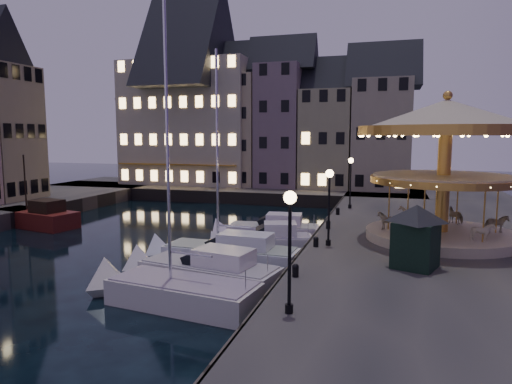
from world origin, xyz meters
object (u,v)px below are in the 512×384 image
(streetlamp_b, at_px, (329,196))
(motorboat_a, at_px, (172,292))
(carousel, at_px, (446,143))
(streetlamp_a, at_px, (290,234))
(motorboat_b, at_px, (202,272))
(motorboat_e, at_px, (267,232))
(bollard_d, at_px, (338,211))
(streetlamp_c, at_px, (351,175))
(red_fishing_boat, at_px, (37,218))
(motorboat_c, at_px, (224,254))
(ticket_kiosk, at_px, (416,225))
(motorboat_d, at_px, (263,243))
(bollard_a, at_px, (295,270))
(bollard_c, at_px, (328,224))
(bollard_b, at_px, (316,241))

(streetlamp_b, relative_size, motorboat_a, 0.33)
(streetlamp_b, bearing_deg, carousel, 27.66)
(streetlamp_a, height_order, motorboat_b, streetlamp_a)
(motorboat_e, bearing_deg, carousel, -11.73)
(streetlamp_b, relative_size, carousel, 0.43)
(bollard_d, height_order, carousel, carousel)
(streetlamp_c, bearing_deg, carousel, -59.63)
(streetlamp_c, relative_size, red_fishing_boat, 0.53)
(motorboat_b, xyz_separation_m, motorboat_c, (-0.16, 3.44, 0.04))
(motorboat_c, relative_size, ticket_kiosk, 3.49)
(motorboat_d, height_order, ticket_kiosk, ticket_kiosk)
(streetlamp_c, relative_size, motorboat_e, 0.57)
(bollard_a, height_order, bollard_c, same)
(bollard_b, bearing_deg, red_fishing_boat, 166.65)
(bollard_a, distance_m, motorboat_d, 8.93)
(streetlamp_a, relative_size, motorboat_b, 0.52)
(motorboat_e, distance_m, carousel, 12.81)
(motorboat_c, height_order, red_fishing_boat, motorboat_c)
(bollard_d, bearing_deg, bollard_b, -90.00)
(motorboat_e, xyz_separation_m, carousel, (10.96, -2.28, 6.23))
(streetlamp_c, distance_m, bollard_c, 9.34)
(streetlamp_c, relative_size, ticket_kiosk, 1.27)
(motorboat_c, bearing_deg, motorboat_e, 83.45)
(motorboat_a, xyz_separation_m, motorboat_e, (0.82, 12.79, 0.10))
(bollard_c, height_order, bollard_d, same)
(streetlamp_a, distance_m, carousel, 14.77)
(motorboat_d, distance_m, motorboat_e, 3.43)
(bollard_b, height_order, motorboat_a, motorboat_a)
(motorboat_a, height_order, carousel, motorboat_a)
(streetlamp_c, distance_m, motorboat_e, 10.02)
(streetlamp_c, distance_m, carousel, 12.31)
(motorboat_a, relative_size, motorboat_e, 1.74)
(motorboat_e, distance_m, ticket_kiosk, 12.88)
(motorboat_d, bearing_deg, motorboat_c, -113.23)
(bollard_c, bearing_deg, streetlamp_b, -82.41)
(streetlamp_a, relative_size, red_fishing_boat, 0.53)
(motorboat_c, distance_m, motorboat_d, 3.51)
(bollard_b, relative_size, motorboat_a, 0.04)
(motorboat_d, xyz_separation_m, red_fishing_boat, (-19.74, 2.99, 0.06))
(motorboat_c, bearing_deg, bollard_d, 65.56)
(streetlamp_b, bearing_deg, bollard_a, -95.71)
(bollard_b, bearing_deg, motorboat_c, -172.69)
(motorboat_d, bearing_deg, streetlamp_c, 69.45)
(motorboat_a, height_order, motorboat_e, motorboat_a)
(motorboat_e, bearing_deg, bollard_a, -69.37)
(motorboat_b, distance_m, red_fishing_boat, 20.88)
(bollard_b, bearing_deg, bollard_a, -90.00)
(streetlamp_a, distance_m, motorboat_a, 7.21)
(motorboat_a, xyz_separation_m, motorboat_c, (0.06, 6.19, 0.14))
(streetlamp_b, xyz_separation_m, motorboat_a, (-5.73, -7.34, -3.48))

